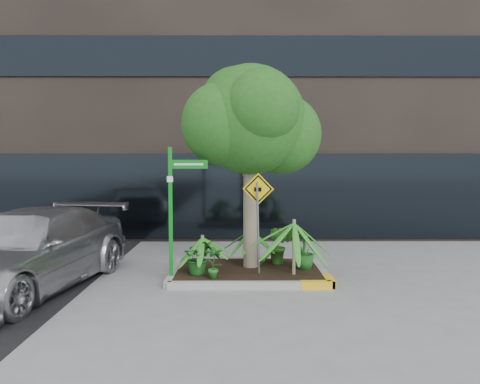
{
  "coord_description": "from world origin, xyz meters",
  "views": [
    {
      "loc": [
        -0.04,
        -9.73,
        2.52
      ],
      "look_at": [
        0.02,
        0.2,
        1.83
      ],
      "focal_mm": 35.0,
      "sensor_mm": 36.0,
      "label": 1
    }
  ],
  "objects_px": {
    "street_sign_post": "(173,199)",
    "parked_car": "(29,250)",
    "cattle_sign": "(258,206)",
    "tree": "(251,120)"
  },
  "relations": [
    {
      "from": "tree",
      "to": "street_sign_post",
      "type": "relative_size",
      "value": 1.67
    },
    {
      "from": "street_sign_post",
      "to": "cattle_sign",
      "type": "relative_size",
      "value": 1.32
    },
    {
      "from": "parked_car",
      "to": "street_sign_post",
      "type": "height_order",
      "value": "street_sign_post"
    },
    {
      "from": "parked_car",
      "to": "street_sign_post",
      "type": "xyz_separation_m",
      "value": [
        2.72,
        0.55,
        0.94
      ]
    },
    {
      "from": "tree",
      "to": "street_sign_post",
      "type": "height_order",
      "value": "tree"
    },
    {
      "from": "parked_car",
      "to": "cattle_sign",
      "type": "relative_size",
      "value": 2.53
    },
    {
      "from": "street_sign_post",
      "to": "cattle_sign",
      "type": "xyz_separation_m",
      "value": [
        1.73,
        -0.05,
        -0.14
      ]
    },
    {
      "from": "cattle_sign",
      "to": "parked_car",
      "type": "bearing_deg",
      "value": -159.92
    },
    {
      "from": "parked_car",
      "to": "street_sign_post",
      "type": "bearing_deg",
      "value": 22.25
    },
    {
      "from": "street_sign_post",
      "to": "parked_car",
      "type": "bearing_deg",
      "value": -177.86
    }
  ]
}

